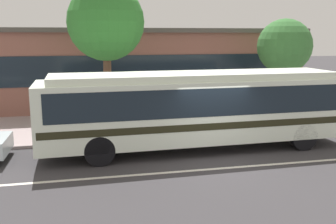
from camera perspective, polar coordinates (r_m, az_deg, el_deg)
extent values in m
plane|color=#383639|center=(13.32, 7.02, -7.12)|extent=(120.00, 120.00, 0.00)
cube|color=#A59192|center=(19.65, 0.38, -0.85)|extent=(60.00, 8.00, 0.12)
cube|color=silver|center=(12.61, 8.24, -8.21)|extent=(56.00, 0.16, 0.01)
cube|color=white|center=(14.22, 4.14, 0.45)|extent=(11.33, 2.70, 2.19)
cube|color=white|center=(14.04, 4.21, 5.33)|extent=(10.42, 2.39, 0.24)
cube|color=#19232D|center=(14.14, 4.16, 2.20)|extent=(10.65, 2.71, 0.97)
cube|color=black|center=(14.30, 4.11, -1.10)|extent=(11.10, 2.72, 0.24)
cube|color=#19232D|center=(16.72, 22.74, 2.75)|extent=(0.17, 2.17, 1.05)
cylinder|color=black|center=(16.93, 15.39, -1.71)|extent=(1.01, 0.30, 1.00)
cylinder|color=black|center=(15.12, 19.39, -3.48)|extent=(1.01, 0.30, 1.00)
cylinder|color=black|center=(14.85, -10.65, -3.29)|extent=(1.01, 0.30, 1.00)
cylinder|color=black|center=(12.76, -10.08, -5.69)|extent=(1.01, 0.30, 1.00)
cylinder|color=navy|center=(17.76, 5.32, -0.60)|extent=(0.14, 0.14, 0.85)
cylinder|color=navy|center=(17.71, 4.83, -0.63)|extent=(0.14, 0.14, 0.85)
cylinder|color=#564049|center=(17.60, 5.12, 1.71)|extent=(0.35, 0.35, 0.61)
sphere|color=#D4B387|center=(17.53, 5.14, 3.07)|extent=(0.24, 0.24, 0.24)
cylinder|color=#232F4F|center=(17.50, 6.69, -0.78)|extent=(0.14, 0.14, 0.87)
cylinder|color=#232F4F|center=(17.38, 7.01, -0.87)|extent=(0.14, 0.14, 0.87)
cylinder|color=#9056A3|center=(17.30, 6.90, 1.52)|extent=(0.43, 0.43, 0.57)
sphere|color=tan|center=(17.24, 6.93, 2.83)|extent=(0.23, 0.23, 0.23)
cylinder|color=brown|center=(17.48, -8.87, 3.45)|extent=(0.35, 0.35, 3.45)
sphere|color=#317A2F|center=(17.34, -9.16, 12.98)|extent=(3.34, 3.34, 3.34)
cylinder|color=brown|center=(20.86, 16.49, 3.13)|extent=(0.24, 0.24, 2.56)
sphere|color=#3A7538|center=(20.68, 16.84, 9.29)|extent=(2.75, 2.75, 2.75)
cube|color=#8D584A|center=(25.05, -7.25, 6.54)|extent=(20.69, 8.80, 4.33)
cube|color=#19232D|center=(20.65, -6.10, 6.19)|extent=(19.04, 0.04, 1.56)
cube|color=#4D4842|center=(24.97, -7.38, 11.77)|extent=(21.09, 9.20, 0.24)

